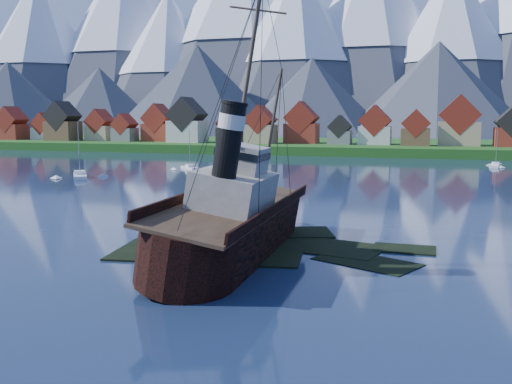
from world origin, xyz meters
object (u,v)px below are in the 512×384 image
(tugboat_wreck, at_px, (235,218))
(sailboat_e, at_px, (496,166))
(sailboat_c, at_px, (190,168))
(sailboat_a, at_px, (80,176))

(tugboat_wreck, height_order, sailboat_e, tugboat_wreck)
(tugboat_wreck, xyz_separation_m, sailboat_c, (-38.67, 77.47, -3.07))
(tugboat_wreck, bearing_deg, sailboat_a, 133.85)
(sailboat_a, distance_m, sailboat_e, 102.94)
(sailboat_a, bearing_deg, tugboat_wreck, -79.72)
(sailboat_a, height_order, sailboat_c, sailboat_a)
(sailboat_e, bearing_deg, sailboat_a, -136.65)
(sailboat_a, bearing_deg, sailboat_e, -3.17)
(sailboat_c, distance_m, sailboat_e, 78.62)
(tugboat_wreck, height_order, sailboat_a, tugboat_wreck)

